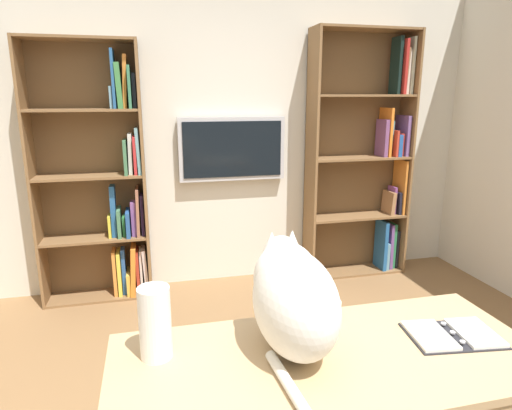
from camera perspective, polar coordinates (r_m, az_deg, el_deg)
wall_back at (r=3.87m, az=-3.50°, el=9.60°), size 4.52×0.06×2.70m
bookshelf_left at (r=4.16m, az=14.49°, el=5.95°), size 0.94×0.28×2.20m
bookshelf_right at (r=3.72m, az=-19.08°, el=2.52°), size 0.85×0.28×2.06m
wall_mounted_tv at (r=3.81m, az=-3.10°, el=7.29°), size 0.92×0.07×0.54m
desk at (r=1.69m, az=9.81°, el=-22.36°), size 1.53×0.66×0.76m
cat at (r=1.59m, az=4.69°, el=-11.53°), size 0.28×0.60×0.40m
open_binder at (r=1.88m, az=24.18°, el=-15.12°), size 0.36×0.26×0.02m
paper_towel_roll at (r=1.59m, az=-13.00°, el=-14.71°), size 0.11×0.11×0.26m
coffee_mug at (r=1.82m, az=9.70°, el=-13.59°), size 0.08×0.08×0.10m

